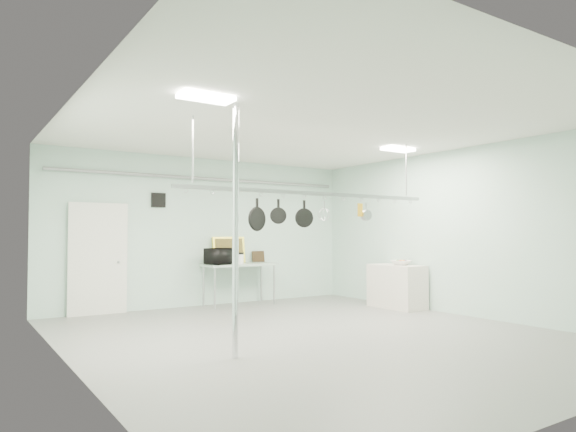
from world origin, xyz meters
TOP-DOWN VIEW (x-y plane):
  - floor at (0.00, 0.00)m, footprint 8.00×8.00m
  - ceiling at (0.00, 0.00)m, footprint 7.00×8.00m
  - back_wall at (0.00, 3.99)m, footprint 7.00×0.02m
  - right_wall at (3.49, 0.00)m, footprint 0.02×8.00m
  - door at (-2.30, 3.94)m, footprint 1.10×0.10m
  - wall_vent at (-1.10, 3.97)m, footprint 0.30×0.04m
  - conduit_pipe at (0.00, 3.90)m, footprint 6.60×0.07m
  - chrome_pole at (-1.70, -0.60)m, footprint 0.08×0.08m
  - prep_table at (0.60, 3.60)m, footprint 1.60×0.70m
  - side_cabinet at (3.15, 1.40)m, footprint 0.60×1.20m
  - pot_rack at (0.20, 0.30)m, footprint 4.80×0.06m
  - light_panel_left at (-2.20, -0.80)m, footprint 0.65×0.30m
  - light_panel_right at (2.40, 0.60)m, footprint 0.65×0.30m
  - microwave at (0.11, 3.50)m, footprint 0.73×0.60m
  - coffee_canister at (0.53, 3.42)m, footprint 0.17×0.17m
  - painting_large at (0.49, 3.90)m, footprint 0.78×0.13m
  - painting_small at (1.25, 3.90)m, footprint 0.30×0.10m
  - fruit_bowl at (3.17, 1.28)m, footprint 0.54×0.54m
  - skillet_left at (-0.87, 0.30)m, footprint 0.36×0.17m
  - skillet_mid at (-0.49, 0.30)m, footprint 0.25×0.17m
  - skillet_right at (-0.00, 0.30)m, footprint 0.31×0.14m
  - whisk at (0.39, 0.30)m, footprint 0.20×0.20m
  - grater at (1.17, 0.30)m, footprint 0.10×0.06m
  - saucepan at (1.31, 0.30)m, footprint 0.19×0.10m
  - fruit_cluster at (3.17, 1.28)m, footprint 0.24×0.24m

SIDE VIEW (x-z plane):
  - floor at x=0.00m, z-range 0.00..0.00m
  - side_cabinet at x=3.15m, z-range 0.00..0.90m
  - prep_table at x=0.60m, z-range 0.38..1.28m
  - fruit_bowl at x=3.17m, z-range 0.90..1.00m
  - fruit_cluster at x=3.17m, z-range 0.95..1.04m
  - coffee_canister at x=0.53m, z-range 0.91..1.11m
  - painting_small at x=1.25m, z-range 0.90..1.16m
  - door at x=-2.30m, z-range -0.05..2.15m
  - microwave at x=0.11m, z-range 0.91..1.25m
  - painting_large at x=0.49m, z-range 0.90..1.49m
  - back_wall at x=0.00m, z-range 0.00..3.20m
  - right_wall at x=3.49m, z-range 0.00..3.20m
  - chrome_pole at x=-1.70m, z-range 0.00..3.20m
  - skillet_left at x=-0.87m, z-range 1.59..2.09m
  - skillet_right at x=0.00m, z-range 1.68..2.09m
  - skillet_mid at x=-0.49m, z-range 1.73..2.09m
  - whisk at x=0.39m, z-range 1.74..2.09m
  - saucepan at x=1.31m, z-range 1.77..2.09m
  - grater at x=1.17m, z-range 1.84..2.09m
  - pot_rack at x=0.20m, z-range 1.73..2.73m
  - wall_vent at x=-1.10m, z-range 2.10..2.40m
  - conduit_pipe at x=0.00m, z-range 2.71..2.79m
  - light_panel_left at x=-2.20m, z-range 3.14..3.19m
  - light_panel_right at x=2.40m, z-range 3.14..3.19m
  - ceiling at x=0.00m, z-range 3.18..3.20m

